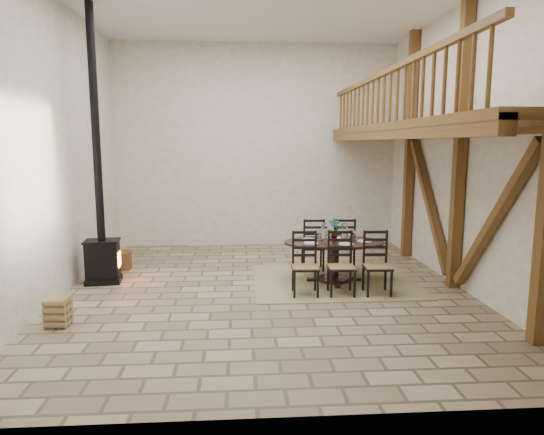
{
  "coord_description": "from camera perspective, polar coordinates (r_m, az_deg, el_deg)",
  "views": [
    {
      "loc": [
        -0.46,
        -8.24,
        2.58
      ],
      "look_at": [
        0.13,
        0.4,
        1.25
      ],
      "focal_mm": 32.0,
      "sensor_mm": 36.0,
      "label": 1
    }
  ],
  "objects": [
    {
      "name": "log_basket",
      "position": [
        10.56,
        -17.64,
        -4.74
      ],
      "size": [
        0.54,
        0.54,
        0.45
      ],
      "rotation": [
        0.0,
        0.0,
        -0.33
      ],
      "color": "brown",
      "rests_on": "ground"
    },
    {
      "name": "log_stack",
      "position": [
        7.63,
        -23.86,
        -10.09
      ],
      "size": [
        0.33,
        0.34,
        0.43
      ],
      "rotation": [
        0.0,
        0.0,
        -0.08
      ],
      "color": "tan",
      "rests_on": "ground"
    },
    {
      "name": "rug",
      "position": [
        9.28,
        7.25,
        -7.41
      ],
      "size": [
        3.0,
        2.5,
        0.02
      ],
      "primitive_type": "cube",
      "color": "tan",
      "rests_on": "ground"
    },
    {
      "name": "ground",
      "position": [
        8.65,
        -0.69,
        -8.61
      ],
      "size": [
        8.0,
        8.0,
        0.0
      ],
      "primitive_type": "plane",
      "color": "tan",
      "rests_on": "ground"
    },
    {
      "name": "dining_table",
      "position": [
        9.06,
        7.41,
        -5.11
      ],
      "size": [
        1.92,
        2.14,
        1.2
      ],
      "rotation": [
        0.0,
        0.0,
        -0.04
      ],
      "color": "black",
      "rests_on": "ground"
    },
    {
      "name": "room_shell",
      "position": [
        8.42,
        7.56,
        11.63
      ],
      "size": [
        7.02,
        8.02,
        5.01
      ],
      "color": "white",
      "rests_on": "ground"
    },
    {
      "name": "wood_stove",
      "position": [
        9.43,
        -19.5,
        -0.58
      ],
      "size": [
        0.67,
        0.54,
        5.0
      ],
      "rotation": [
        0.0,
        0.0,
        0.1
      ],
      "color": "black",
      "rests_on": "ground"
    }
  ]
}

